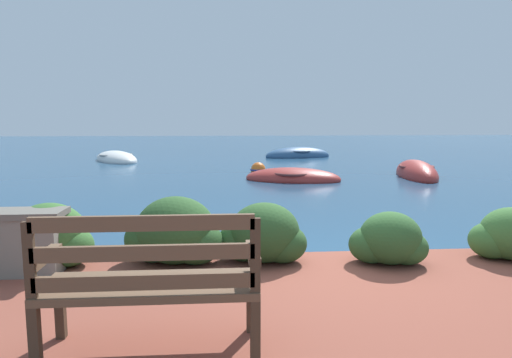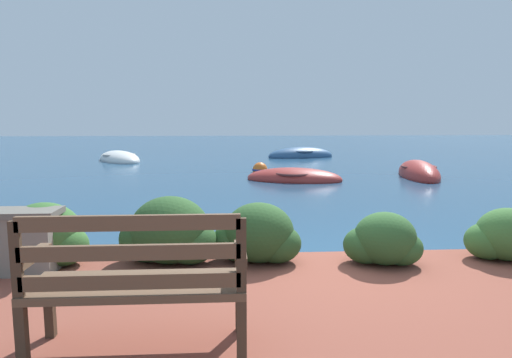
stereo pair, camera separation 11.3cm
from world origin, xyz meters
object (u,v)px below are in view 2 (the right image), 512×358
(rowboat_nearest, at_px, (294,178))
(rowboat_far, at_px, (119,159))
(rowboat_mid, at_px, (418,174))
(mooring_buoy, at_px, (260,170))
(park_bench, at_px, (137,280))
(rowboat_outer, at_px, (301,156))

(rowboat_nearest, height_order, rowboat_far, rowboat_far)
(rowboat_mid, distance_m, rowboat_far, 11.36)
(rowboat_far, height_order, mooring_buoy, rowboat_far)
(park_bench, xyz_separation_m, rowboat_nearest, (2.39, 9.57, -0.65))
(rowboat_nearest, bearing_deg, rowboat_mid, -154.73)
(park_bench, height_order, mooring_buoy, park_bench)
(rowboat_mid, relative_size, mooring_buoy, 6.04)
(park_bench, distance_m, mooring_buoy, 11.64)
(rowboat_nearest, relative_size, rowboat_far, 0.87)
(rowboat_far, bearing_deg, rowboat_mid, -150.26)
(park_bench, distance_m, rowboat_nearest, 9.89)
(mooring_buoy, bearing_deg, rowboat_far, 141.81)
(rowboat_mid, relative_size, rowboat_far, 0.94)
(rowboat_outer, bearing_deg, rowboat_far, -3.10)
(rowboat_nearest, bearing_deg, rowboat_far, -28.40)
(rowboat_far, relative_size, mooring_buoy, 6.39)
(rowboat_mid, bearing_deg, rowboat_outer, 29.10)
(rowboat_mid, bearing_deg, park_bench, 158.85)
(rowboat_mid, bearing_deg, mooring_buoy, 83.20)
(park_bench, distance_m, rowboat_far, 16.18)
(park_bench, height_order, rowboat_mid, park_bench)
(rowboat_nearest, bearing_deg, mooring_buoy, -51.00)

